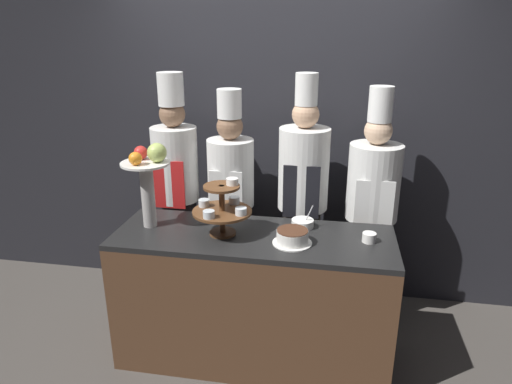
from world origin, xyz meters
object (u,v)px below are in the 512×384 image
object	(u,v)px
cake_round	(292,237)
chef_left	(176,182)
cup_white	(369,237)
chef_right	(372,202)
tiered_stand	(222,207)
chef_center_right	(303,190)
fruit_pedestal	(148,173)
serving_bowl_far	(303,223)
chef_center_left	(231,192)

from	to	relation	value
cake_round	chef_left	size ratio (longest dim) A/B	0.13
cup_white	cake_round	bearing A→B (deg)	-167.19
chef_right	cup_white	bearing A→B (deg)	-94.92
tiered_stand	cake_round	bearing A→B (deg)	-8.05
cake_round	chef_center_right	world-z (taller)	chef_center_right
cup_white	chef_right	bearing A→B (deg)	85.08
fruit_pedestal	chef_center_right	bearing A→B (deg)	30.94
cake_round	chef_right	bearing A→B (deg)	52.99
chef_center_right	serving_bowl_far	bearing A→B (deg)	-85.39
cake_round	serving_bowl_far	bearing A→B (deg)	80.61
chef_left	chef_center_right	world-z (taller)	chef_center_right
cake_round	chef_center_left	size ratio (longest dim) A/B	0.14
chef_right	fruit_pedestal	bearing A→B (deg)	-158.58
serving_bowl_far	chef_center_left	distance (m)	0.71
chef_left	cup_white	bearing A→B (deg)	-21.81
fruit_pedestal	chef_center_right	size ratio (longest dim) A/B	0.30
cup_white	chef_right	size ratio (longest dim) A/B	0.05
chef_center_left	chef_right	xyz separation A→B (m)	(1.03, -0.00, -0.01)
fruit_pedestal	cake_round	distance (m)	0.99
fruit_pedestal	cake_round	size ratio (longest dim) A/B	2.33
chef_center_right	chef_right	world-z (taller)	chef_center_right
tiered_stand	chef_center_left	xyz separation A→B (m)	(-0.09, 0.61, -0.12)
cake_round	serving_bowl_far	world-z (taller)	serving_bowl_far
serving_bowl_far	chef_center_right	xyz separation A→B (m)	(-0.03, 0.41, 0.08)
chef_left	chef_right	world-z (taller)	chef_left
cake_round	chef_right	world-z (taller)	chef_right
tiered_stand	cup_white	size ratio (longest dim) A/B	4.42
chef_left	tiered_stand	bearing A→B (deg)	-49.64
chef_right	serving_bowl_far	bearing A→B (deg)	-138.06
chef_center_left	cake_round	bearing A→B (deg)	-51.64
cake_round	chef_center_right	xyz separation A→B (m)	(0.01, 0.67, 0.07)
serving_bowl_far	chef_center_right	world-z (taller)	chef_center_right
fruit_pedestal	chef_center_left	world-z (taller)	chef_center_left
fruit_pedestal	chef_right	xyz separation A→B (m)	(1.43, 0.56, -0.31)
cake_round	chef_center_right	distance (m)	0.67
fruit_pedestal	cup_white	size ratio (longest dim) A/B	6.62
tiered_stand	fruit_pedestal	distance (m)	0.52
chef_left	fruit_pedestal	bearing A→B (deg)	-87.27
cup_white	tiered_stand	bearing A→B (deg)	-177.38
chef_left	chef_right	bearing A→B (deg)	-0.00
chef_center_left	tiered_stand	bearing A→B (deg)	-81.78
cake_round	serving_bowl_far	xyz separation A→B (m)	(0.04, 0.25, -0.02)
chef_left	chef_center_right	size ratio (longest dim) A/B	0.99
chef_right	chef_center_right	bearing A→B (deg)	-180.00
serving_bowl_far	chef_left	size ratio (longest dim) A/B	0.08
cake_round	chef_right	size ratio (longest dim) A/B	0.13
cup_white	chef_center_right	world-z (taller)	chef_center_right
tiered_stand	chef_right	size ratio (longest dim) A/B	0.21
tiered_stand	chef_center_left	bearing A→B (deg)	98.22
cake_round	cup_white	xyz separation A→B (m)	(0.45, 0.10, -0.01)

